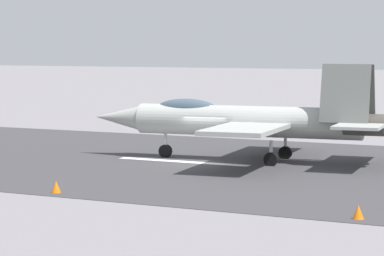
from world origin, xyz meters
name	(u,v)px	position (x,y,z in m)	size (l,w,h in m)	color
ground_plane	(198,163)	(0.00, 0.00, 0.00)	(400.00, 400.00, 0.00)	slate
runway_strip	(198,163)	(-0.02, 0.00, 0.01)	(240.00, 26.00, 0.02)	#3A393B
fighter_jet	(249,120)	(-2.25, -1.95, 2.35)	(17.71, 14.05, 5.54)	#A5A8A4
marker_cone_near	(358,212)	(-12.64, 12.09, 0.28)	(0.44, 0.44, 0.55)	orange
marker_cone_mid	(56,187)	(1.06, 12.09, 0.28)	(0.44, 0.44, 0.55)	orange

